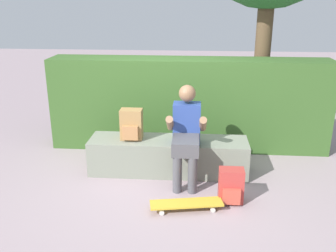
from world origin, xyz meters
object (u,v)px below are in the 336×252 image
object	(u,v)px
skateboard_near_person	(186,204)
backpack_on_ground	(231,186)
bench_main	(168,156)
backpack_on_bench	(131,125)
person_skater	(186,132)

from	to	relation	value
skateboard_near_person	backpack_on_ground	xyz separation A→B (m)	(0.50, 0.22, 0.12)
bench_main	backpack_on_bench	xyz separation A→B (m)	(-0.48, -0.01, 0.42)
backpack_on_ground	person_skater	bearing A→B (deg)	137.18
person_skater	backpack_on_ground	world-z (taller)	person_skater
bench_main	person_skater	xyz separation A→B (m)	(0.24, -0.22, 0.43)
backpack_on_bench	backpack_on_ground	xyz separation A→B (m)	(1.25, -0.71, -0.46)
backpack_on_ground	backpack_on_bench	bearing A→B (deg)	150.54
skateboard_near_person	backpack_on_bench	distance (m)	1.32
backpack_on_bench	backpack_on_ground	bearing A→B (deg)	-29.46
person_skater	skateboard_near_person	xyz separation A→B (m)	(0.03, -0.71, -0.58)
person_skater	backpack_on_ground	xyz separation A→B (m)	(0.53, -0.49, -0.46)
backpack_on_bench	person_skater	bearing A→B (deg)	-16.56
skateboard_near_person	backpack_on_ground	world-z (taller)	backpack_on_ground
bench_main	person_skater	distance (m)	0.54
bench_main	backpack_on_ground	xyz separation A→B (m)	(0.77, -0.71, -0.04)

